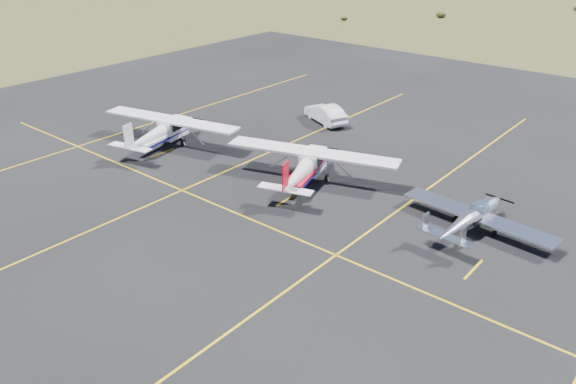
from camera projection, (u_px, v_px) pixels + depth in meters
ground at (433, 221)px, 29.49m from camera, size 1600.00×1600.00×0.00m
apron at (325, 185)px, 33.50m from camera, size 72.00×72.00×0.02m
aircraft_low_wing at (473, 217)px, 28.10m from camera, size 5.89×8.19×1.77m
aircraft_cessna at (306, 166)px, 33.00m from camera, size 7.26×10.49×2.68m
aircraft_plain at (162, 131)px, 38.46m from camera, size 6.78×10.56×2.67m
sedan at (326, 113)px, 43.45m from camera, size 3.13×4.58×1.43m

